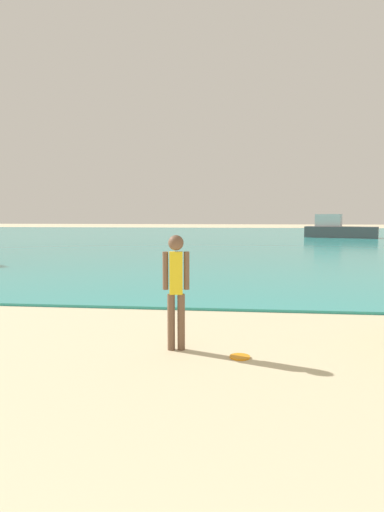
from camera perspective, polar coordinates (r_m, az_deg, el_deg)
name	(u,v)px	position (r m, az deg, el deg)	size (l,w,h in m)	color
water	(230,238)	(39.05, 4.97, 2.40)	(160.00, 60.00, 0.06)	teal
person_standing	(176,285)	(6.45, -2.07, -3.79)	(0.39, 0.23, 1.70)	brown
frisbee	(240,357)	(6.34, 6.20, -12.84)	(0.28, 0.28, 0.03)	orange
boat_far	(338,229)	(40.36, 18.39, 3.28)	(6.25, 3.69, 2.02)	#4C4C51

